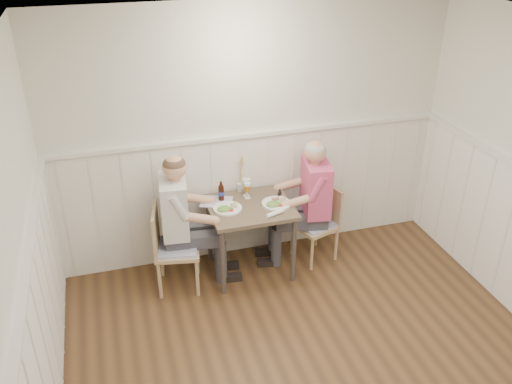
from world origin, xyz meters
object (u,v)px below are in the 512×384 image
(diner_cream, at_px, (181,230))
(grass_vase, at_px, (240,175))
(dining_table, at_px, (250,215))
(man_in_pink, at_px, (311,211))
(chair_left, at_px, (171,245))
(beer_bottle, at_px, (221,192))
(chair_right, at_px, (319,220))

(diner_cream, height_order, grass_vase, diner_cream)
(dining_table, xyz_separation_m, man_in_pink, (0.65, 0.04, -0.07))
(chair_left, relative_size, diner_cream, 0.63)
(dining_table, distance_m, grass_vase, 0.43)
(beer_bottle, bearing_deg, chair_left, -157.08)
(chair_left, bearing_deg, beer_bottle, 22.92)
(dining_table, xyz_separation_m, grass_vase, (-0.02, 0.31, 0.30))
(grass_vase, bearing_deg, diner_cream, -156.80)
(man_in_pink, relative_size, grass_vase, 3.27)
(dining_table, distance_m, beer_bottle, 0.36)
(chair_right, distance_m, beer_bottle, 1.08)
(chair_left, xyz_separation_m, beer_bottle, (0.55, 0.23, 0.37))
(diner_cream, relative_size, grass_vase, 3.32)
(dining_table, distance_m, chair_right, 0.78)
(chair_right, distance_m, man_in_pink, 0.16)
(chair_right, bearing_deg, dining_table, -177.49)
(dining_table, height_order, man_in_pink, man_in_pink)
(man_in_pink, distance_m, grass_vase, 0.81)
(man_in_pink, bearing_deg, chair_left, -176.53)
(beer_bottle, bearing_deg, grass_vase, 30.21)
(dining_table, bearing_deg, chair_right, 2.51)
(dining_table, xyz_separation_m, chair_right, (0.75, 0.03, -0.20))
(chair_right, relative_size, man_in_pink, 0.59)
(diner_cream, relative_size, beer_bottle, 6.71)
(dining_table, bearing_deg, beer_bottle, 142.98)
(beer_bottle, bearing_deg, man_in_pink, -9.24)
(chair_right, relative_size, beer_bottle, 3.93)
(man_in_pink, height_order, beer_bottle, man_in_pink)
(man_in_pink, bearing_deg, beer_bottle, 170.76)
(chair_left, relative_size, grass_vase, 2.10)
(diner_cream, height_order, beer_bottle, diner_cream)
(chair_right, xyz_separation_m, diner_cream, (-1.43, -0.01, 0.14))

